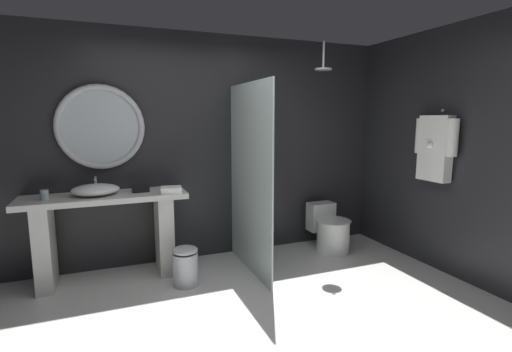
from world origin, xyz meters
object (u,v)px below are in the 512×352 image
tumbler_cup (45,195)px  waste_bin (185,266)px  tissue_box (141,188)px  folded_hand_towel (171,190)px  toilet (330,230)px  hanging_bathrobe (435,146)px  vessel_sink (96,190)px  rain_shower_head (323,67)px  round_wall_mirror (101,127)px

tumbler_cup → waste_bin: size_ratio=0.24×
tissue_box → folded_hand_towel: tissue_box is taller
toilet → waste_bin: 1.92m
hanging_bathrobe → toilet: (-0.68, 0.91, -1.11)m
vessel_sink → waste_bin: (0.79, -0.44, -0.75)m
toilet → hanging_bathrobe: bearing=-53.1°
vessel_sink → hanging_bathrobe: hanging_bathrobe is taller
folded_hand_towel → waste_bin: bearing=-76.3°
rain_shower_head → toilet: bearing=26.8°
tumbler_cup → toilet: (3.12, -0.06, -0.68)m
rain_shower_head → tissue_box: bearing=173.3°
tissue_box → rain_shower_head: 2.41m
hanging_bathrobe → waste_bin: hanging_bathrobe is taller
tumbler_cup → waste_bin: tumbler_cup is taller
toilet → folded_hand_towel: bearing=-178.5°
rain_shower_head → hanging_bathrobe: rain_shower_head is taller
hanging_bathrobe → folded_hand_towel: bearing=162.0°
waste_bin → vessel_sink: bearing=150.9°
tissue_box → tumbler_cup: bearing=-176.0°
round_wall_mirror → tissue_box: bearing=-33.5°
tumbler_cup → round_wall_mirror: round_wall_mirror is taller
round_wall_mirror → hanging_bathrobe: (3.27, -1.26, -0.19)m
vessel_sink → rain_shower_head: 2.77m
waste_bin → round_wall_mirror: bearing=135.7°
tissue_box → waste_bin: 0.93m
toilet → folded_hand_towel: 2.07m
rain_shower_head → toilet: size_ratio=0.50×
folded_hand_towel → hanging_bathrobe: bearing=-18.0°
tumbler_cup → round_wall_mirror: 0.86m
vessel_sink → folded_hand_towel: 0.74m
waste_bin → folded_hand_towel: bearing=103.7°
waste_bin → tumbler_cup: bearing=162.1°
vessel_sink → round_wall_mirror: size_ratio=0.52×
vessel_sink → rain_shower_head: size_ratio=1.44×
tissue_box → toilet: size_ratio=0.27×
vessel_sink → waste_bin: bearing=-29.1°
hanging_bathrobe → toilet: size_ratio=1.21×
folded_hand_towel → tissue_box: bearing=149.1°
hanging_bathrobe → folded_hand_towel: size_ratio=3.65×
folded_hand_towel → tumbler_cup: bearing=174.5°
vessel_sink → tumbler_cup: (-0.44, -0.04, -0.01)m
tissue_box → folded_hand_towel: 0.34m
rain_shower_head → hanging_bathrobe: 1.48m
vessel_sink → toilet: (2.68, -0.10, -0.69)m
tumbler_cup → rain_shower_head: rain_shower_head is taller
vessel_sink → tumbler_cup: vessel_sink is taller
tumbler_cup → tissue_box: 0.87m
toilet → tissue_box: bearing=176.9°
hanging_bathrobe → tumbler_cup: bearing=165.7°
waste_bin → folded_hand_towel: 0.78m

